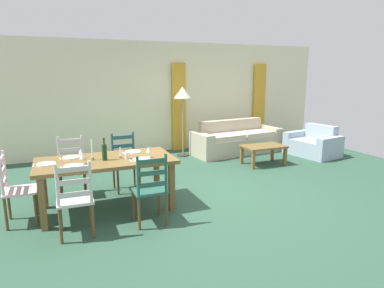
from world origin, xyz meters
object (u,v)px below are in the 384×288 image
Objects in this scene: dining_chair_near_right at (150,189)px; standing_lamp at (183,97)px; dining_chair_far_left at (72,167)px; wine_bottle at (105,152)px; dining_chair_near_left at (75,199)px; wine_glass_near_left at (82,156)px; armchair_upholstered at (314,145)px; dining_table at (106,165)px; coffee_table at (264,148)px; dining_chair_head_west at (15,189)px; coffee_cup_primary at (127,156)px; couch at (236,141)px; dining_chair_far_right at (125,162)px; wine_glass_far_left at (81,151)px; wine_glass_near_right at (148,150)px.

standing_lamp reaches higher than dining_chair_near_right.
dining_chair_far_left is 3.04× the size of wine_bottle.
dining_chair_near_left is 5.96× the size of wine_glass_near_left.
wine_glass_near_left is at bearing -163.79° from armchair_upholstered.
dining_table is 2.11× the size of coffee_table.
dining_chair_head_west is at bearing 156.81° from dining_chair_near_right.
coffee_cup_primary is (0.76, 0.62, 0.32)m from dining_chair_near_left.
dining_chair_far_left is 1.01m from wine_bottle.
dining_chair_near_right is at bearing -148.06° from coffee_table.
wine_glass_near_left is at bearing -160.86° from coffee_table.
dining_table reaches higher than armchair_upholstered.
standing_lamp is (2.18, 2.63, 0.54)m from wine_bottle.
dining_chair_far_left reaches higher than dining_table.
couch reaches higher than coffee_table.
dining_chair_near_right is at bearing -76.08° from coffee_cup_primary.
standing_lamp is (2.16, 2.57, 0.75)m from dining_table.
dining_chair_far_right is 1.23m from wine_glass_near_left.
wine_glass_far_left is at bearing 148.17° from wine_bottle.
wine_glass_far_left is at bearing -164.71° from coffee_table.
wine_glass_near_right is 1.00× the size of wine_glass_far_left.
dining_chair_head_west is 1.07× the size of coffee_table.
couch is (3.50, 2.39, -0.37)m from dining_table.
dining_chair_far_left is 10.67× the size of coffee_cup_primary.
wine_bottle is (-0.46, 0.67, 0.39)m from dining_chair_near_right.
dining_chair_head_west is 3.04× the size of wine_bottle.
wine_glass_far_left is at bearing 11.36° from dining_chair_head_west.
wine_glass_far_left is 0.07× the size of couch.
armchair_upholstered is at bearing 16.17° from wine_bottle.
dining_chair_head_west is at bearing -153.40° from dining_chair_far_right.
coffee_table is (3.07, 0.42, -0.12)m from dining_chair_far_right.
dining_table is at bearing -118.83° from dining_chair_far_right.
dining_table is 0.33m from coffee_cup_primary.
wine_glass_far_left is 5.63m from armchair_upholstered.
dining_chair_far_right is at bearing -133.75° from standing_lamp.
couch is at bearing 30.56° from wine_glass_far_left.
dining_chair_near_left is 5.96× the size of wine_glass_far_left.
dining_chair_near_left is at bearing -104.74° from wine_glass_near_left.
wine_glass_near_left reaches higher than couch.
dining_chair_near_left is 0.95m from wine_glass_far_left.
wine_glass_near_left is at bearing -146.44° from couch.
wine_glass_near_right is 3.23m from coffee_table.
dining_chair_head_west is 5.96× the size of wine_glass_near_left.
couch is at bearing -7.84° from standing_lamp.
dining_chair_head_west is 1.21m from wine_bottle.
dining_chair_head_west is 0.75× the size of armchair_upholstered.
wine_glass_near_left reaches higher than armchair_upholstered.
dining_table is at bearing -164.36° from armchair_upholstered.
armchair_upholstered is at bearing 17.57° from coffee_cup_primary.
coffee_cup_primary is (0.28, -0.10, 0.13)m from dining_table.
standing_lamp is (2.59, 1.79, 0.93)m from dining_chair_far_left.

